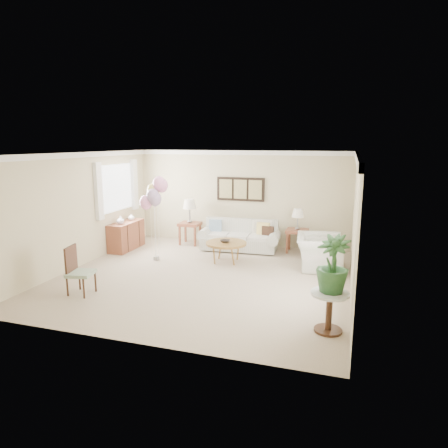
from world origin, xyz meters
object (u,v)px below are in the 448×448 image
(sofa, at_px, (240,238))
(armchair, at_px, (319,252))
(accent_chair, at_px, (77,269))
(balloon_cluster, at_px, (155,193))
(coffee_table, at_px, (226,244))

(sofa, relative_size, armchair, 1.93)
(accent_chair, bearing_deg, balloon_cluster, 80.29)
(armchair, bearing_deg, sofa, 59.23)
(accent_chair, distance_m, balloon_cluster, 2.72)
(accent_chair, bearing_deg, sofa, 62.32)
(accent_chair, xyz_separation_m, balloon_cluster, (0.41, 2.42, 1.17))
(coffee_table, bearing_deg, sofa, 89.53)
(armchair, relative_size, balloon_cluster, 0.56)
(accent_chair, relative_size, balloon_cluster, 0.45)
(coffee_table, relative_size, armchair, 0.85)
(coffee_table, relative_size, accent_chair, 1.06)
(armchair, bearing_deg, accent_chair, 119.24)
(sofa, relative_size, coffee_table, 2.28)
(coffee_table, height_order, accent_chair, accent_chair)
(sofa, xyz_separation_m, accent_chair, (-2.08, -3.97, 0.16))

